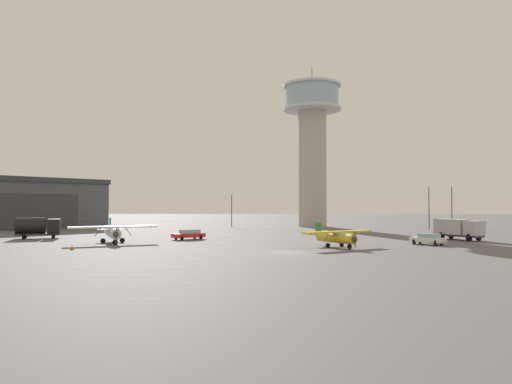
{
  "coord_description": "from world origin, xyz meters",
  "views": [
    {
      "loc": [
        -3.18,
        -46.89,
        4.83
      ],
      "look_at": [
        -3.05,
        22.7,
        6.79
      ],
      "focal_mm": 32.33,
      "sensor_mm": 36.0,
      "label": 1
    }
  ],
  "objects_px": {
    "control_tower": "(311,137)",
    "light_post_west": "(231,206)",
    "car_white": "(427,239)",
    "airplane_yellow": "(334,236)",
    "light_post_east": "(451,203)",
    "truck_fuel_tanker_black": "(37,227)",
    "airplane_white": "(112,231)",
    "truck_box_silver": "(457,228)",
    "traffic_cone_near_left": "(71,247)",
    "light_post_north": "(428,203)",
    "car_red": "(188,234)"
  },
  "relations": [
    {
      "from": "car_red",
      "to": "light_post_north",
      "type": "xyz_separation_m",
      "value": [
        44.55,
        29.01,
        4.45
      ]
    },
    {
      "from": "airplane_yellow",
      "to": "light_post_east",
      "type": "relative_size",
      "value": 0.96
    },
    {
      "from": "control_tower",
      "to": "truck_fuel_tanker_black",
      "type": "height_order",
      "value": "control_tower"
    },
    {
      "from": "light_post_east",
      "to": "control_tower",
      "type": "bearing_deg",
      "value": 170.95
    },
    {
      "from": "truck_fuel_tanker_black",
      "to": "car_white",
      "type": "xyz_separation_m",
      "value": [
        52.31,
        -10.39,
        -0.97
      ]
    },
    {
      "from": "control_tower",
      "to": "light_post_east",
      "type": "bearing_deg",
      "value": -9.05
    },
    {
      "from": "airplane_yellow",
      "to": "light_post_north",
      "type": "distance_m",
      "value": 48.95
    },
    {
      "from": "truck_fuel_tanker_black",
      "to": "light_post_west",
      "type": "height_order",
      "value": "light_post_west"
    },
    {
      "from": "airplane_white",
      "to": "light_post_west",
      "type": "relative_size",
      "value": 1.39
    },
    {
      "from": "traffic_cone_near_left",
      "to": "light_post_west",
      "type": "bearing_deg",
      "value": 74.25
    },
    {
      "from": "truck_fuel_tanker_black",
      "to": "traffic_cone_near_left",
      "type": "height_order",
      "value": "truck_fuel_tanker_black"
    },
    {
      "from": "truck_box_silver",
      "to": "truck_fuel_tanker_black",
      "type": "relative_size",
      "value": 1.1
    },
    {
      "from": "control_tower",
      "to": "truck_box_silver",
      "type": "bearing_deg",
      "value": -68.06
    },
    {
      "from": "airplane_yellow",
      "to": "car_white",
      "type": "bearing_deg",
      "value": 75.96
    },
    {
      "from": "car_white",
      "to": "light_post_east",
      "type": "distance_m",
      "value": 46.7
    },
    {
      "from": "light_post_west",
      "to": "light_post_north",
      "type": "height_order",
      "value": "light_post_north"
    },
    {
      "from": "airplane_white",
      "to": "airplane_yellow",
      "type": "xyz_separation_m",
      "value": [
        27.11,
        -6.02,
        -0.19
      ]
    },
    {
      "from": "truck_box_silver",
      "to": "airplane_white",
      "type": "bearing_deg",
      "value": -112.3
    },
    {
      "from": "truck_box_silver",
      "to": "car_red",
      "type": "xyz_separation_m",
      "value": [
        -37.39,
        0.65,
        -0.89
      ]
    },
    {
      "from": "control_tower",
      "to": "truck_box_silver",
      "type": "height_order",
      "value": "control_tower"
    },
    {
      "from": "light_post_north",
      "to": "control_tower",
      "type": "bearing_deg",
      "value": 158.91
    },
    {
      "from": "control_tower",
      "to": "car_red",
      "type": "xyz_separation_m",
      "value": [
        -21.92,
        -37.73,
        -19.3
      ]
    },
    {
      "from": "airplane_white",
      "to": "car_red",
      "type": "xyz_separation_m",
      "value": [
        8.71,
        6.17,
        -0.74
      ]
    },
    {
      "from": "traffic_cone_near_left",
      "to": "light_post_north",
      "type": "bearing_deg",
      "value": 38.42
    },
    {
      "from": "truck_fuel_tanker_black",
      "to": "light_post_east",
      "type": "height_order",
      "value": "light_post_east"
    },
    {
      "from": "truck_fuel_tanker_black",
      "to": "light_post_west",
      "type": "bearing_deg",
      "value": 33.89
    },
    {
      "from": "airplane_white",
      "to": "truck_box_silver",
      "type": "xyz_separation_m",
      "value": [
        46.1,
        5.52,
        0.15
      ]
    },
    {
      "from": "airplane_white",
      "to": "light_post_north",
      "type": "bearing_deg",
      "value": 100.18
    },
    {
      "from": "car_white",
      "to": "traffic_cone_near_left",
      "type": "height_order",
      "value": "car_white"
    },
    {
      "from": "control_tower",
      "to": "airplane_yellow",
      "type": "bearing_deg",
      "value": -94.04
    },
    {
      "from": "control_tower",
      "to": "car_white",
      "type": "bearing_deg",
      "value": -79.76
    },
    {
      "from": "truck_fuel_tanker_black",
      "to": "traffic_cone_near_left",
      "type": "xyz_separation_m",
      "value": [
        11.57,
        -16.5,
        -1.43
      ]
    },
    {
      "from": "airplane_white",
      "to": "traffic_cone_near_left",
      "type": "distance_m",
      "value": 8.72
    },
    {
      "from": "airplane_white",
      "to": "car_white",
      "type": "bearing_deg",
      "value": 63.29
    },
    {
      "from": "airplane_white",
      "to": "traffic_cone_near_left",
      "type": "height_order",
      "value": "airplane_white"
    },
    {
      "from": "light_post_west",
      "to": "car_red",
      "type": "bearing_deg",
      "value": -96.27
    },
    {
      "from": "truck_box_silver",
      "to": "car_white",
      "type": "xyz_separation_m",
      "value": [
        -7.11,
        -7.86,
        -0.89
      ]
    },
    {
      "from": "car_white",
      "to": "light_post_east",
      "type": "xyz_separation_m",
      "value": [
        20.65,
        41.63,
        4.59
      ]
    },
    {
      "from": "car_white",
      "to": "light_post_east",
      "type": "relative_size",
      "value": 0.45
    },
    {
      "from": "truck_fuel_tanker_black",
      "to": "light_post_west",
      "type": "xyz_separation_m",
      "value": [
        26.08,
        34.95,
        2.83
      ]
    },
    {
      "from": "airplane_white",
      "to": "truck_fuel_tanker_black",
      "type": "bearing_deg",
      "value": -144.4
    },
    {
      "from": "airplane_yellow",
      "to": "light_post_east",
      "type": "xyz_separation_m",
      "value": [
        32.53,
        45.3,
        4.04
      ]
    },
    {
      "from": "control_tower",
      "to": "truck_fuel_tanker_black",
      "type": "relative_size",
      "value": 5.64
    },
    {
      "from": "control_tower",
      "to": "car_white",
      "type": "relative_size",
      "value": 8.8
    },
    {
      "from": "traffic_cone_near_left",
      "to": "truck_box_silver",
      "type": "bearing_deg",
      "value": 16.28
    },
    {
      "from": "truck_box_silver",
      "to": "airplane_yellow",
      "type": "bearing_deg",
      "value": -87.84
    },
    {
      "from": "airplane_yellow",
      "to": "control_tower",
      "type": "bearing_deg",
      "value": 144.73
    },
    {
      "from": "truck_box_silver",
      "to": "truck_fuel_tanker_black",
      "type": "distance_m",
      "value": 59.47
    },
    {
      "from": "control_tower",
      "to": "light_post_west",
      "type": "bearing_deg",
      "value": -177.1
    },
    {
      "from": "control_tower",
      "to": "light_post_east",
      "type": "distance_m",
      "value": 32.85
    }
  ]
}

